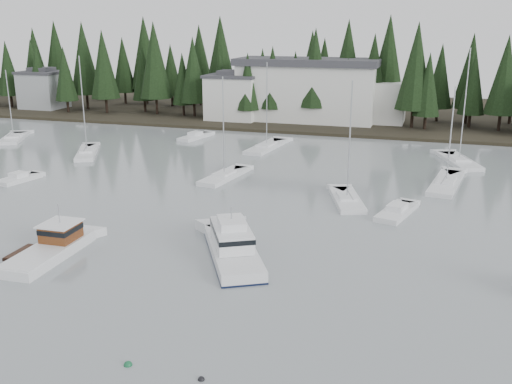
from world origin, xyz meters
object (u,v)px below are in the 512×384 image
at_px(house_west, 233,96).
at_px(harbor_inn, 319,91).
at_px(sailboat_4, 14,139).
at_px(runabout_3, 195,137).
at_px(lobster_boat_brown, 51,249).
at_px(sailboat_3, 267,148).
at_px(sailboat_6, 347,201).
at_px(sailboat_7, 224,178).
at_px(runabout_1, 397,213).
at_px(sailboat_1, 87,154).
at_px(house_far_west, 43,89).
at_px(sailboat_8, 459,162).
at_px(cabin_cruiser_center, 233,248).
at_px(sailboat_2, 446,185).
at_px(runabout_0, 19,180).

distance_m(house_west, harbor_inn, 15.45).
distance_m(sailboat_4, runabout_3, 28.00).
xyz_separation_m(lobster_boat_brown, sailboat_3, (4.87, 42.93, -0.43)).
relative_size(sailboat_6, sailboat_7, 1.04).
xyz_separation_m(house_west, runabout_1, (32.23, -45.42, -4.52)).
height_order(house_west, sailboat_1, sailboat_1).
bearing_deg(house_far_west, lobster_boat_brown, -52.96).
bearing_deg(sailboat_3, runabout_1, -134.82).
relative_size(sailboat_8, runabout_3, 2.07).
bearing_deg(sailboat_8, house_west, 41.67).
xyz_separation_m(cabin_cruiser_center, sailboat_2, (15.91, 26.06, -0.63)).
bearing_deg(cabin_cruiser_center, sailboat_2, -59.91).
distance_m(sailboat_2, runabout_0, 48.20).
height_order(lobster_boat_brown, runabout_1, lobster_boat_brown).
bearing_deg(house_far_west, sailboat_3, -22.54).
xyz_separation_m(sailboat_4, runabout_1, (59.10, -19.43, 0.08)).
relative_size(harbor_inn, lobster_boat_brown, 3.35).
height_order(sailboat_3, sailboat_6, sailboat_3).
height_order(house_far_west, sailboat_3, sailboat_3).
height_order(cabin_cruiser_center, sailboat_1, sailboat_1).
height_order(sailboat_2, sailboat_3, sailboat_3).
height_order(house_far_west, runabout_3, house_far_west).
xyz_separation_m(sailboat_3, runabout_1, (19.96, -24.89, 0.07)).
relative_size(harbor_inn, sailboat_2, 2.57).
distance_m(runabout_1, runabout_3, 43.60).
bearing_deg(sailboat_2, sailboat_7, 109.09).
bearing_deg(sailboat_3, cabin_cruiser_center, -161.12).
relative_size(cabin_cruiser_center, sailboat_4, 0.97).
bearing_deg(house_far_west, runabout_0, -56.11).
xyz_separation_m(house_west, runabout_0, (-9.76, -46.00, -4.52)).
bearing_deg(cabin_cruiser_center, sailboat_8, -53.59).
bearing_deg(lobster_boat_brown, sailboat_7, -12.31).
relative_size(sailboat_4, runabout_3, 1.54).
distance_m(house_west, sailboat_2, 49.90).
distance_m(sailboat_3, runabout_3, 13.35).
bearing_deg(sailboat_2, sailboat_8, 0.36).
height_order(runabout_0, runabout_1, same).
height_order(sailboat_2, sailboat_4, sailboat_2).
bearing_deg(sailboat_2, runabout_1, 168.00).
distance_m(sailboat_2, sailboat_4, 64.06).
distance_m(house_far_west, sailboat_7, 67.47).
relative_size(sailboat_1, runabout_3, 1.90).
distance_m(sailboat_2, runabout_1, 12.83).
height_order(sailboat_1, runabout_3, sailboat_1).
relative_size(sailboat_4, runabout_0, 2.09).
bearing_deg(sailboat_1, runabout_1, -135.62).
distance_m(harbor_inn, sailboat_2, 43.08).
height_order(cabin_cruiser_center, sailboat_7, sailboat_7).
bearing_deg(runabout_1, harbor_inn, 34.60).
bearing_deg(sailboat_6, sailboat_7, 53.17).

